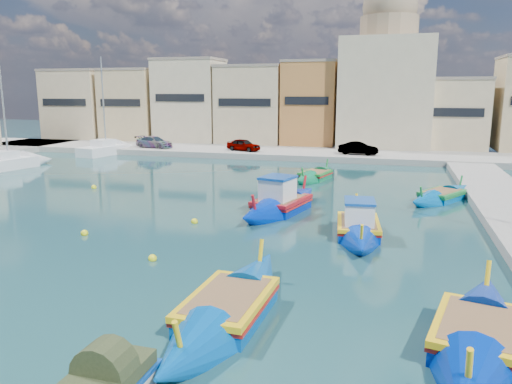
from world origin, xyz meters
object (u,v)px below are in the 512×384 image
at_px(church_block, 386,77).
at_px(luzzu_cyan_south, 478,338).
at_px(luzzu_blue_cabin, 281,205).
at_px(luzzu_cyan_mid, 442,197).
at_px(luzzu_green, 315,176).
at_px(yacht_north, 115,149).
at_px(yacht_midnorth, 21,162).
at_px(luzzu_turquoise_cabin, 358,228).
at_px(luzzu_blue_south, 228,310).

height_order(church_block, luzzu_cyan_south, church_block).
bearing_deg(church_block, luzzu_blue_cabin, -98.57).
relative_size(luzzu_cyan_mid, luzzu_green, 1.01).
distance_m(luzzu_green, yacht_north, 26.56).
distance_m(luzzu_blue_cabin, yacht_north, 32.47).
height_order(church_block, luzzu_cyan_mid, church_block).
bearing_deg(luzzu_blue_cabin, luzzu_cyan_mid, 31.38).
height_order(luzzu_cyan_mid, yacht_midnorth, yacht_midnorth).
distance_m(luzzu_turquoise_cabin, yacht_midnorth, 34.50).
relative_size(luzzu_blue_south, luzzu_cyan_south, 1.08).
distance_m(church_block, luzzu_green, 23.33).
distance_m(luzzu_blue_cabin, luzzu_cyan_south, 16.42).
relative_size(yacht_north, yacht_midnorth, 1.02).
relative_size(luzzu_turquoise_cabin, luzzu_cyan_mid, 1.20).
bearing_deg(luzzu_green, yacht_midnorth, -178.34).
relative_size(luzzu_turquoise_cabin, luzzu_green, 1.22).
relative_size(luzzu_turquoise_cabin, luzzu_blue_cabin, 0.94).
bearing_deg(luzzu_cyan_south, luzzu_green, 108.56).
distance_m(luzzu_cyan_mid, yacht_midnorth, 36.45).
xyz_separation_m(luzzu_cyan_mid, luzzu_blue_south, (-7.81, -19.72, 0.05)).
xyz_separation_m(luzzu_blue_cabin, luzzu_cyan_mid, (9.29, 5.67, -0.16)).
relative_size(luzzu_blue_cabin, yacht_midnorth, 0.86).
bearing_deg(luzzu_cyan_south, luzzu_cyan_mid, 88.21).
relative_size(luzzu_cyan_mid, luzzu_blue_south, 0.78).
bearing_deg(luzzu_blue_south, luzzu_cyan_south, 0.93).
height_order(luzzu_cyan_south, yacht_midnorth, yacht_midnorth).
xyz_separation_m(luzzu_green, yacht_north, (-24.33, 10.67, 0.20)).
relative_size(church_block, luzzu_cyan_south, 2.14).
height_order(luzzu_blue_cabin, luzzu_cyan_mid, luzzu_blue_cabin).
distance_m(luzzu_cyan_mid, luzzu_blue_south, 21.21).
bearing_deg(luzzu_cyan_south, church_block, 94.66).
bearing_deg(luzzu_cyan_mid, luzzu_turquoise_cabin, -116.36).
height_order(luzzu_blue_south, yacht_north, yacht_north).
bearing_deg(luzzu_turquoise_cabin, luzzu_blue_south, -107.10).
relative_size(church_block, luzzu_green, 2.58).
height_order(luzzu_green, luzzu_blue_south, luzzu_blue_south).
relative_size(luzzu_blue_cabin, luzzu_cyan_south, 1.07).
bearing_deg(luzzu_green, luzzu_turquoise_cabin, -73.29).
bearing_deg(luzzu_blue_cabin, yacht_north, 137.84).
relative_size(luzzu_cyan_mid, yacht_north, 0.67).
xyz_separation_m(luzzu_green, luzzu_cyan_south, (8.42, -25.06, 0.04)).
relative_size(luzzu_blue_south, yacht_north, 0.85).
bearing_deg(luzzu_blue_cabin, church_block, 81.43).
bearing_deg(yacht_north, luzzu_blue_south, -54.52).
height_order(yacht_north, yacht_midnorth, yacht_north).
xyz_separation_m(luzzu_cyan_mid, yacht_midnorth, (-36.15, 4.67, 0.20)).
bearing_deg(luzzu_cyan_mid, luzzu_blue_south, -111.61).
height_order(luzzu_blue_cabin, luzzu_blue_south, luzzu_blue_cabin).
height_order(church_block, luzzu_green, church_block).
distance_m(luzzu_turquoise_cabin, yacht_north, 38.38).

